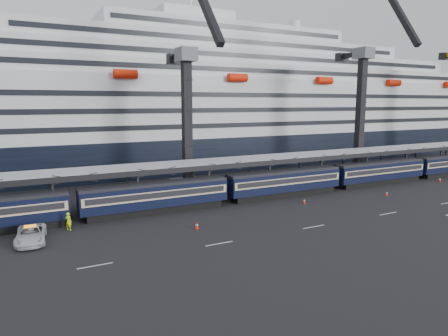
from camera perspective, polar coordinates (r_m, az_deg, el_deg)
The scene contains 13 objects.
ground at distance 59.12m, azimuth 20.70°, elevation -4.93°, with size 260.00×260.00×0.00m, color black.
lane_markings at distance 62.38m, azimuth 29.34°, elevation -4.80°, with size 111.00×4.27×0.02m.
train at distance 62.63m, azimuth 11.15°, elevation -1.66°, with size 133.05×3.00×4.05m.
canopy at distance 68.11m, azimuth 12.22°, elevation 1.77°, with size 130.00×6.25×5.53m.
cruise_ship at distance 93.98m, azimuth -0.73°, elevation 8.33°, with size 214.09×28.84×34.00m.
crane_dark_near at distance 61.22m, azimuth -5.17°, elevation 7.40°, with size 4.50×17.75×35.08m.
crane_dark_mid at distance 80.42m, azimuth 19.16°, elevation 8.39°, with size 4.50×18.24×39.64m.
pickup_truck at distance 45.01m, azimuth -25.89°, elevation -8.57°, with size 2.73×5.93×1.65m, color silver.
worker at distance 47.58m, azimuth -21.33°, elevation -7.10°, with size 0.73×0.48×2.00m, color #D9FF0D.
traffic_cone_b at distance 45.12m, azimuth -3.92°, elevation -8.15°, with size 0.40×0.40×0.81m.
traffic_cone_c at distance 57.13m, azimuth 11.40°, elevation -4.63°, with size 0.35×0.35×0.71m.
traffic_cone_d at distance 65.45m, azimuth 22.22°, elevation -3.37°, with size 0.35×0.35×0.71m.
traffic_cone_e at distance 80.93m, azimuth 28.44°, elevation -1.45°, with size 0.41×0.41×0.82m.
Camera 1 is at (-43.01, -38.11, 13.90)m, focal length 32.00 mm.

